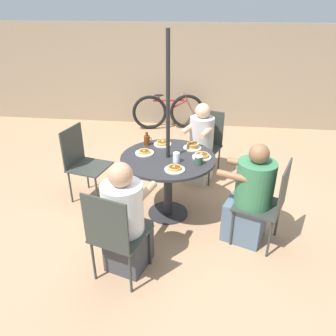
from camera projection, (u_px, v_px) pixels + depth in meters
The scene contains 20 objects.
ground_plane at pixel (168, 213), 4.01m from camera, with size 12.00×12.00×0.00m, color tan.
back_fence at pixel (188, 76), 6.46m from camera, with size 10.00×0.06×1.97m, color gray.
patio_table at pixel (168, 168), 3.73m from camera, with size 1.07×1.07×0.76m.
umbrella_pole at pixel (168, 133), 3.53m from camera, with size 0.04×0.04×2.10m, color black.
patio_chair_north at pixel (269, 200), 3.28m from camera, with size 0.58×0.58×0.95m.
diner_north at pixel (250, 199), 3.38m from camera, with size 0.59×0.53×1.12m.
patio_chair_east at pixel (205, 141), 4.67m from camera, with size 0.58×0.58×0.95m.
diner_east at pixel (200, 147), 4.54m from camera, with size 0.47×0.56×1.12m.
patio_chair_south at pixel (82, 160), 4.12m from camera, with size 0.54×0.54×0.95m.
patio_chair_west at pixel (115, 232), 2.83m from camera, with size 0.56×0.56×0.95m.
diner_west at pixel (126, 223), 2.99m from camera, with size 0.48×0.55×1.13m.
pancake_plate_a at pixel (145, 152), 3.74m from camera, with size 0.21×0.21×0.05m.
pancake_plate_b at pixel (202, 156), 3.64m from camera, with size 0.21×0.21×0.06m.
pancake_plate_c at pixel (175, 169), 3.38m from camera, with size 0.21×0.21×0.05m.
pancake_plate_d at pixel (163, 143), 3.97m from camera, with size 0.21×0.21×0.05m.
pancake_plate_e at pixel (192, 146), 3.86m from camera, with size 0.21×0.21×0.08m.
syrup_bottle at pixel (147, 140), 3.94m from camera, with size 0.10×0.07×0.16m.
coffee_cup at pixel (199, 160), 3.49m from camera, with size 0.09×0.09×0.10m.
drinking_glass_a at pixel (176, 157), 3.53m from camera, with size 0.07×0.07×0.11m, color silver.
bicycle at pixel (168, 112), 6.51m from camera, with size 1.41×0.47×0.70m.
Camera 1 is at (0.41, -3.29, 2.33)m, focal length 35.00 mm.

